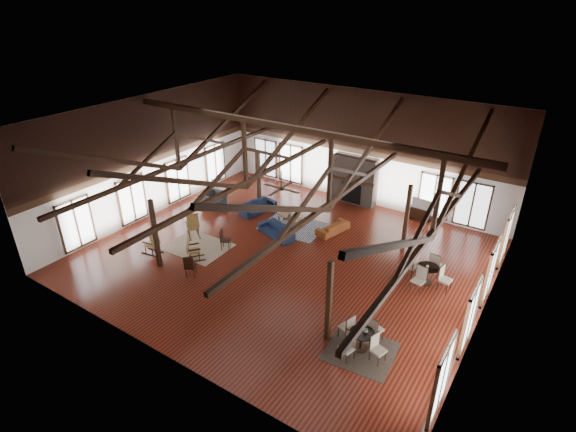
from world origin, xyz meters
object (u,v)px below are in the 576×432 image
Objects in this scene: sofa_navy_front at (276,230)px; tv_console at (421,213)px; sofa_navy_left at (258,207)px; cafe_table_near at (362,337)px; cafe_table_far at (428,272)px; sofa_orange at (333,227)px; coffee_table at (291,217)px; armchair at (213,200)px.

sofa_navy_front is 7.46m from tv_console.
sofa_navy_front is at bearing -111.32° from sofa_navy_left.
sofa_navy_left is at bearing 144.90° from cafe_table_near.
cafe_table_far reaches higher than tv_console.
sofa_navy_left is at bearing -72.88° from sofa_orange.
sofa_navy_left is 1.76× the size of tv_console.
sofa_navy_left reaches higher than sofa_orange.
cafe_table_near is 4.81m from cafe_table_far.
tv_console is at bearing 110.98° from cafe_table_far.
coffee_table is 7.20m from cafe_table_far.
tv_console is at bearing -61.03° from armchair.
sofa_orange is at bearing 124.89° from cafe_table_near.
coffee_table is 1.21× the size of armchair.
cafe_table_near reaches higher than sofa_orange.
cafe_table_near is (6.51, -4.60, 0.19)m from sofa_navy_front.
armchair is 0.64× the size of cafe_table_near.
sofa_orange is 5.31m from cafe_table_far.
armchair is (-2.40, -0.74, 0.09)m from sofa_navy_left.
sofa_orange is 1.24× the size of coffee_table.
coffee_table is 4.65m from armchair.
sofa_orange is 1.55× the size of tv_console.
armchair is at bearing -170.71° from sofa_navy_front.
sofa_navy_left is 1.14× the size of sofa_orange.
tv_console is at bearing 98.13° from cafe_table_near.
sofa_orange reaches higher than coffee_table.
sofa_navy_front is at bearing -132.83° from tv_console.
armchair is at bearing 176.94° from cafe_table_far.
coffee_table is at bearing 138.04° from cafe_table_near.
sofa_navy_front reaches higher than sofa_orange.
tv_console is (5.07, 5.47, -0.00)m from sofa_navy_front.
coffee_table is 8.77m from cafe_table_near.
coffee_table is at bearing 171.30° from cafe_table_far.
sofa_navy_front reaches higher than tv_console.
cafe_table_far is at bearing -89.71° from armchair.
sofa_orange is at bearing 162.26° from cafe_table_far.
armchair is (-6.69, -0.99, 0.13)m from sofa_orange.
sofa_orange is 7.80m from cafe_table_near.
sofa_orange is 0.89× the size of cafe_table_far.
sofa_navy_front is 1.06× the size of cafe_table_near.
sofa_navy_left reaches higher than tv_console.
sofa_orange is at bearing -73.34° from sofa_navy_left.
sofa_navy_left is at bearing -69.45° from armchair.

